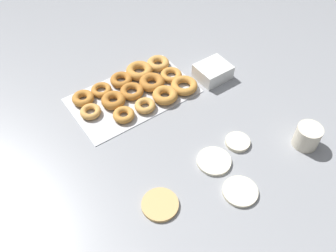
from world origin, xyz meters
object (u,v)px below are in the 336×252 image
donut_tray (139,89)px  pancake_3 (238,142)px  pancake_0 (214,161)px  pancake_1 (240,191)px  paper_cup (307,136)px  pancake_2 (160,205)px  container_stack (213,72)px

donut_tray → pancake_3: bearing=108.5°
pancake_0 → pancake_1: 0.14m
pancake_1 → donut_tray: (0.01, -0.59, 0.01)m
donut_tray → paper_cup: paper_cup is taller
pancake_0 → pancake_2: 0.25m
pancake_1 → paper_cup: bearing=-177.4°
pancake_0 → pancake_3: (-0.12, -0.01, 0.00)m
pancake_3 → pancake_1: bearing=49.7°
pancake_0 → pancake_3: 0.12m
pancake_2 → donut_tray: (-0.22, -0.48, 0.01)m
pancake_0 → paper_cup: size_ratio=1.34×
pancake_1 → paper_cup: paper_cup is taller
pancake_2 → donut_tray: size_ratio=0.24×
container_stack → pancake_2: bearing=35.4°
pancake_3 → paper_cup: bearing=144.1°
pancake_0 → container_stack: 0.44m
pancake_1 → paper_cup: 0.33m
pancake_3 → paper_cup: 0.24m
pancake_1 → pancake_3: size_ratio=1.29×
container_stack → pancake_3: bearing=64.4°
pancake_1 → paper_cup: size_ratio=1.29×
pancake_0 → pancake_1: bearing=86.7°
pancake_3 → container_stack: bearing=-115.6°
container_stack → pancake_0: bearing=50.8°
pancake_0 → container_stack: bearing=-129.2°
pancake_2 → paper_cup: bearing=170.4°
pancake_2 → paper_cup: size_ratio=1.33×
pancake_0 → container_stack: container_stack is taller
donut_tray → paper_cup: (-0.34, 0.57, 0.02)m
pancake_0 → donut_tray: size_ratio=0.24×
pancake_2 → container_stack: size_ratio=0.87×
pancake_1 → paper_cup: (-0.32, -0.01, 0.04)m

